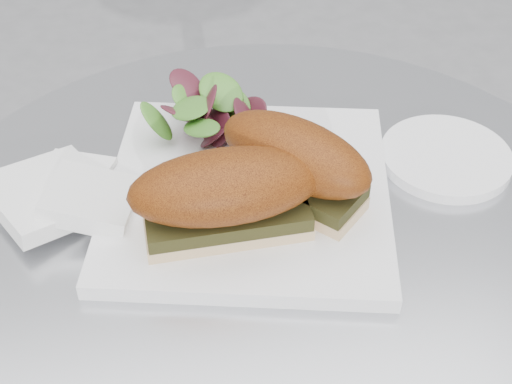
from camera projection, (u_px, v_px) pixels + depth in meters
The scene contains 6 objects.
plate at pixel (248, 192), 0.69m from camera, with size 0.27×0.27×0.02m, color white.
sandwich_left at pixel (226, 194), 0.61m from camera, with size 0.17×0.08×0.08m.
sandwich_right at pixel (295, 161), 0.64m from camera, with size 0.16×0.16×0.08m.
salad at pixel (208, 119), 0.72m from camera, with size 0.11×0.11×0.05m, color #598E2E, non-canonical shape.
napkin at pixel (72, 204), 0.67m from camera, with size 0.14×0.14×0.02m, color white, non-canonical shape.
saucer at pixel (446, 157), 0.73m from camera, with size 0.13×0.13×0.01m, color white.
Camera 1 is at (-0.09, -0.44, 1.20)m, focal length 50.00 mm.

